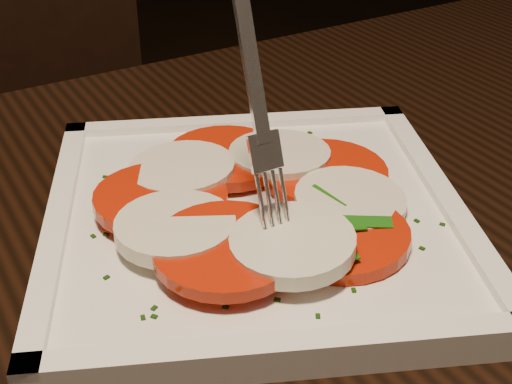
% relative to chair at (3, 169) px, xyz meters
% --- Properties ---
extents(chair, '(0.51, 0.51, 0.93)m').
position_rel_chair_xyz_m(chair, '(0.00, 0.00, 0.00)').
color(chair, black).
rests_on(chair, ground).
extents(plate, '(0.35, 0.35, 0.01)m').
position_rel_chair_xyz_m(plate, '(0.08, -0.57, 0.22)').
color(plate, white).
rests_on(plate, table).
extents(caprese_salad, '(0.22, 0.23, 0.03)m').
position_rel_chair_xyz_m(caprese_salad, '(0.08, -0.57, 0.24)').
color(caprese_salad, '#BD1804').
rests_on(caprese_salad, plate).
extents(fork, '(0.03, 0.06, 0.17)m').
position_rel_chair_xyz_m(fork, '(0.07, -0.58, 0.34)').
color(fork, white).
rests_on(fork, caprese_salad).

